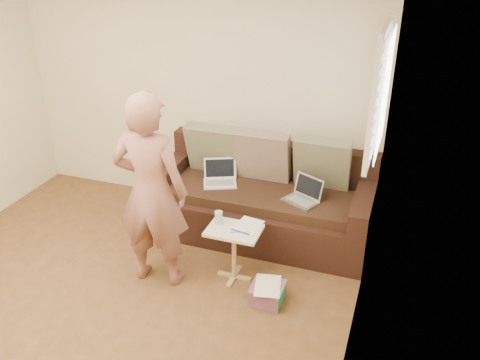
{
  "coord_description": "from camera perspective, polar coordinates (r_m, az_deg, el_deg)",
  "views": [
    {
      "loc": [
        2.19,
        -2.57,
        2.91
      ],
      "look_at": [
        0.8,
        1.4,
        0.78
      ],
      "focal_mm": 38.16,
      "sensor_mm": 36.0,
      "label": 1
    }
  ],
  "objects": [
    {
      "name": "person",
      "position": [
        4.35,
        -9.93,
        -1.33
      ],
      "size": [
        0.68,
        0.5,
        1.77
      ],
      "primitive_type": "imported",
      "rotation": [
        0.0,
        0.0,
        3.23
      ],
      "color": "#8E4D4F",
      "rests_on": "ground"
    },
    {
      "name": "scissors",
      "position": [
        4.42,
        0.04,
        -5.84
      ],
      "size": [
        0.2,
        0.15,
        0.02
      ],
      "primitive_type": null,
      "rotation": [
        0.0,
        0.0,
        0.27
      ],
      "color": "silver",
      "rests_on": "side_table"
    },
    {
      "name": "drinking_glass",
      "position": [
        4.52,
        -2.41,
        -4.23
      ],
      "size": [
        0.07,
        0.07,
        0.12
      ],
      "primitive_type": null,
      "color": "silver",
      "rests_on": "side_table"
    },
    {
      "name": "floor",
      "position": [
        4.46,
        -16.44,
        -15.25
      ],
      "size": [
        4.5,
        4.5,
        0.0
      ],
      "primitive_type": "plane",
      "color": "#4C371C",
      "rests_on": "ground"
    },
    {
      "name": "striped_box",
      "position": [
        4.45,
        3.09,
        -12.57
      ],
      "size": [
        0.27,
        0.27,
        0.17
      ],
      "primitive_type": null,
      "color": "#D41F7F",
      "rests_on": "ground"
    },
    {
      "name": "laptop_white",
      "position": [
        5.21,
        -2.25,
        -0.48
      ],
      "size": [
        0.4,
        0.35,
        0.24
      ],
      "primitive_type": null,
      "rotation": [
        0.0,
        0.0,
        0.41
      ],
      "color": "white",
      "rests_on": "sofa"
    },
    {
      "name": "window_blinds",
      "position": [
        4.26,
        15.45,
        9.36
      ],
      "size": [
        0.12,
        0.88,
        1.08
      ],
      "primitive_type": null,
      "color": "white",
      "rests_on": "wall_right"
    },
    {
      "name": "paper_on_table",
      "position": [
        4.51,
        0.82,
        -5.2
      ],
      "size": [
        0.25,
        0.33,
        0.0
      ],
      "primitive_type": null,
      "rotation": [
        0.0,
        0.0,
        -0.14
      ],
      "color": "white",
      "rests_on": "side_table"
    },
    {
      "name": "pillow_mid",
      "position": [
        5.19,
        2.6,
        2.69
      ],
      "size": [
        0.55,
        0.27,
        0.57
      ],
      "primitive_type": null,
      "rotation": [
        0.24,
        0.0,
        0.0
      ],
      "color": "#755D53",
      "rests_on": "sofa"
    },
    {
      "name": "pillow_left",
      "position": [
        5.36,
        -3.03,
        3.5
      ],
      "size": [
        0.55,
        0.29,
        0.57
      ],
      "primitive_type": null,
      "rotation": [
        0.28,
        0.0,
        0.0
      ],
      "color": "#63684D",
      "rests_on": "sofa"
    },
    {
      "name": "sofa",
      "position": [
        5.17,
        2.42,
        -1.91
      ],
      "size": [
        2.2,
        0.95,
        0.85
      ],
      "primitive_type": null,
      "color": "black",
      "rests_on": "ground"
    },
    {
      "name": "laptop_silver",
      "position": [
        4.92,
        6.76,
        -2.46
      ],
      "size": [
        0.39,
        0.35,
        0.21
      ],
      "primitive_type": null,
      "rotation": [
        0.0,
        0.0,
        -0.46
      ],
      "color": "#B7BABC",
      "rests_on": "sofa"
    },
    {
      "name": "wall_right",
      "position": [
        3.04,
        12.8,
        -5.87
      ],
      "size": [
        0.0,
        4.5,
        4.5
      ],
      "primitive_type": "plane",
      "rotation": [
        1.57,
        0.0,
        -1.57
      ],
      "color": "beige",
      "rests_on": "ground"
    },
    {
      "name": "pillow_right",
      "position": [
        5.09,
        9.16,
        1.87
      ],
      "size": [
        0.55,
        0.28,
        0.57
      ],
      "primitive_type": null,
      "rotation": [
        0.26,
        0.0,
        0.0
      ],
      "color": "#63684D",
      "rests_on": "sofa"
    },
    {
      "name": "wall_back",
      "position": [
        5.54,
        -4.99,
        9.83
      ],
      "size": [
        4.0,
        0.0,
        4.0
      ],
      "primitive_type": "plane",
      "rotation": [
        1.57,
        0.0,
        0.0
      ],
      "color": "beige",
      "rests_on": "ground"
    },
    {
      "name": "side_table",
      "position": [
        4.61,
        -0.67,
        -8.23
      ],
      "size": [
        0.47,
        0.33,
        0.52
      ],
      "primitive_type": null,
      "color": "silver",
      "rests_on": "ground"
    }
  ]
}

